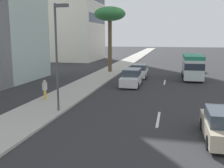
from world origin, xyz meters
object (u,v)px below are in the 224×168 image
at_px(car_fourth, 132,78).
at_px(pedestrian_near_lamp, 45,89).
at_px(palm_tree, 110,16).
at_px(car_fifth, 192,66).
at_px(car_second, 139,71).
at_px(minibus_third, 193,66).
at_px(street_lamp, 58,46).

bearing_deg(car_fourth, pedestrian_near_lamp, -34.34).
bearing_deg(palm_tree, car_fourth, -154.32).
relative_size(car_fourth, car_fifth, 1.12).
bearing_deg(car_fourth, car_second, 179.09).
distance_m(minibus_third, car_fifth, 7.67).
relative_size(car_fourth, street_lamp, 0.69).
xyz_separation_m(car_second, car_fifth, (7.83, -6.73, 0.00)).
bearing_deg(car_fourth, street_lamp, -16.38).
xyz_separation_m(minibus_third, palm_tree, (3.50, 10.84, 6.22)).
bearing_deg(palm_tree, car_second, -129.21).
height_order(car_second, pedestrian_near_lamp, pedestrian_near_lamp).
distance_m(car_second, pedestrian_near_lamp, 14.90).
bearing_deg(car_second, car_fourth, -0.91).
distance_m(car_fifth, street_lamp, 26.51).
height_order(car_fifth, pedestrian_near_lamp, pedestrian_near_lamp).
distance_m(car_second, street_lamp, 17.15).
xyz_separation_m(car_second, street_lamp, (-16.44, 3.28, 3.63)).
bearing_deg(street_lamp, car_fifth, -22.41).
xyz_separation_m(minibus_third, pedestrian_near_lamp, (-14.00, 11.96, -0.58)).
xyz_separation_m(car_second, car_fourth, (-5.58, 0.09, 0.05)).
bearing_deg(car_second, palm_tree, -129.21).
relative_size(car_second, car_fourth, 0.85).
relative_size(minibus_third, car_fifth, 1.45).
distance_m(car_fourth, street_lamp, 11.87).
bearing_deg(car_fifth, palm_tree, 110.00).
height_order(minibus_third, pedestrian_near_lamp, minibus_third).
bearing_deg(car_fourth, minibus_third, 132.35).
xyz_separation_m(minibus_third, car_fifth, (7.61, -0.45, -0.81)).
relative_size(palm_tree, street_lamp, 1.28).
height_order(car_fifth, palm_tree, palm_tree).
bearing_deg(car_fourth, palm_tree, -154.32).
bearing_deg(pedestrian_near_lamp, car_fifth, -13.34).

